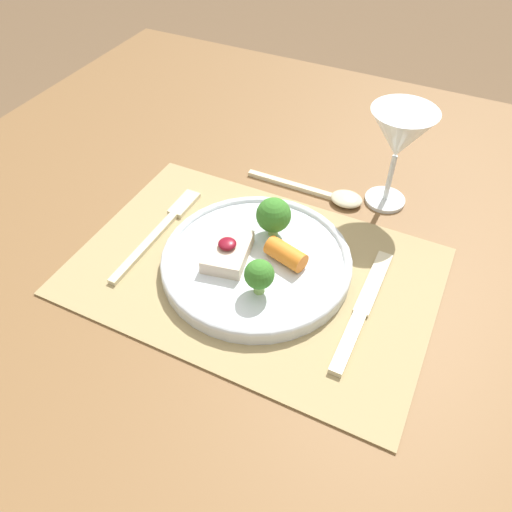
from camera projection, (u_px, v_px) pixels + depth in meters
name	position (u px, v px, depth m)	size (l,w,h in m)	color
ground_plane	(255.00, 481.00, 1.21)	(8.00, 8.00, 0.00)	brown
dining_table	(254.00, 310.00, 0.73)	(1.22, 1.26, 0.75)	brown
placemat	(254.00, 271.00, 0.67)	(0.47, 0.32, 0.00)	#9E895B
dinner_plate	(256.00, 258.00, 0.67)	(0.26, 0.26, 0.07)	silver
fork	(163.00, 227.00, 0.73)	(0.02, 0.21, 0.01)	beige
knife	(359.00, 316.00, 0.61)	(0.02, 0.21, 0.01)	beige
spoon	(332.00, 195.00, 0.78)	(0.19, 0.04, 0.01)	beige
wine_glass_near	(400.00, 137.00, 0.70)	(0.09, 0.09, 0.16)	white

